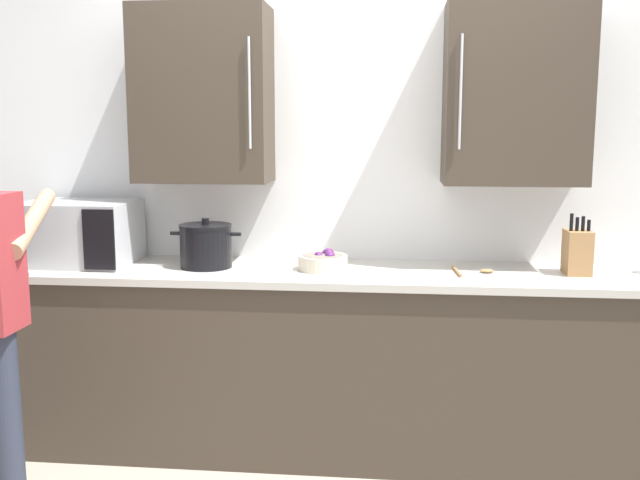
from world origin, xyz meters
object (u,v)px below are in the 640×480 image
Objects in this scene: stock_pot at (206,246)px; wooden_spoon at (472,271)px; microwave_oven at (73,233)px; fruit_bowl at (323,261)px; knife_block at (577,252)px.

stock_pot reaches higher than wooden_spoon.
microwave_oven is 0.68m from stock_pot.
stock_pot is (0.68, -0.03, -0.05)m from microwave_oven.
microwave_oven is 3.60× the size of wooden_spoon.
fruit_bowl reaches higher than wooden_spoon.
microwave_oven is 3.35× the size of fruit_bowl.
stock_pot is at bearing -2.43° from microwave_oven.
knife_block is (2.41, -0.01, -0.05)m from microwave_oven.
knife_block is 0.48m from wooden_spoon.
microwave_oven reaches higher than stock_pot.
knife_block reaches higher than stock_pot.
stock_pot is 1.27m from wooden_spoon.
fruit_bowl is 0.83× the size of knife_block.
stock_pot is at bearing 179.73° from fruit_bowl.
wooden_spoon is at bearing -0.01° from fruit_bowl.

